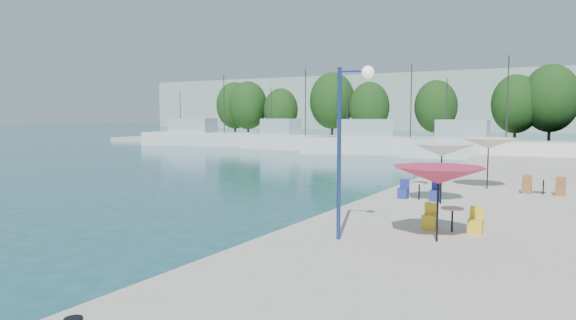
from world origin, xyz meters
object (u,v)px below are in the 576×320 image
Objects in this scene: trawler_04 at (483,148)px; trawler_03 at (387,144)px; umbrella_white at (442,150)px; trawler_02 at (293,141)px; umbrella_pink at (438,175)px; trawler_01 at (208,138)px; street_lamp at (350,120)px; umbrella_cream at (489,143)px.

trawler_03 is at bearing 164.06° from trawler_04.
umbrella_white is (13.82, -33.43, 1.75)m from trawler_03.
trawler_03 is (12.47, -0.82, -0.00)m from trawler_02.
trawler_01 is at bearing 134.98° from umbrella_pink.
street_lamp is at bearing -154.47° from umbrella_pink.
trawler_01 reaches higher than umbrella_cream.
trawler_02 is 39.58m from umbrella_cream.
street_lamp reaches higher than umbrella_pink.
trawler_03 is 4.05× the size of street_lamp.
trawler_03 is 1.27× the size of trawler_04.
trawler_04 is 25.78m from umbrella_cream.
umbrella_cream reaches higher than umbrella_white.
umbrella_pink is 0.95× the size of umbrella_cream.
trawler_01 is 27.24m from trawler_03.
umbrella_cream is at bearing -43.70° from trawler_02.
umbrella_pink is at bearing -56.91° from trawler_01.
umbrella_cream is (41.89, -30.38, 1.80)m from trawler_01.
trawler_04 is 3.18× the size of street_lamp.
trawler_03 reaches higher than street_lamp.
trawler_01 and trawler_02 have the same top height.
trawler_02 reaches higher than umbrella_cream.
trawler_03 is at bearing 90.77° from street_lamp.
trawler_03 is at bearing -17.24° from trawler_01.
trawler_01 is 8.03× the size of umbrella_white.
trawler_03 is 43.05m from street_lamp.
trawler_04 is at bearing -19.50° from trawler_01.
trawler_02 reaches higher than street_lamp.
trawler_03 is at bearing 117.94° from umbrella_cream.
street_lamp is (25.44, -41.76, 3.02)m from trawler_02.
umbrella_pink is (42.37, -42.40, 1.46)m from trawler_01.
trawler_02 is 5.79× the size of umbrella_white.
umbrella_cream is at bearing 65.41° from street_lamp.
trawler_01 and trawler_04 have the same top height.
umbrella_cream is at bearing 92.30° from umbrella_pink.
street_lamp is (-2.27, -1.09, 1.56)m from umbrella_pink.
trawler_01 is 54.53m from umbrella_white.
trawler_04 reaches higher than umbrella_pink.
street_lamp is at bearing -97.78° from umbrella_cream.
umbrella_cream is (4.27, -25.36, 1.79)m from trawler_04.
umbrella_white is (3.33, -30.94, 1.75)m from trawler_04.
street_lamp is at bearing -55.88° from trawler_02.
trawler_02 is (14.66, -1.72, 0.00)m from trawler_01.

